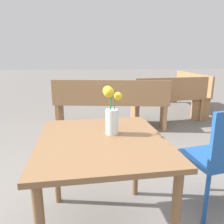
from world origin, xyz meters
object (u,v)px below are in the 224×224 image
object	(u,v)px
flower_vase	(112,114)
bench_near	(111,102)
table_front	(102,153)
cafe_chair	(220,154)
bench_middle	(188,90)
bench_far	(169,99)

from	to	relation	value
flower_vase	bench_near	bearing A→B (deg)	85.08
table_front	bench_near	size ratio (longest dim) A/B	0.49
table_front	cafe_chair	size ratio (longest dim) A/B	1.10
bench_near	bench_middle	xyz separation A→B (m)	(1.88, 1.23, -0.00)
cafe_chair	bench_near	bearing A→B (deg)	106.88
table_front	cafe_chair	world-z (taller)	cafe_chair
flower_vase	cafe_chair	size ratio (longest dim) A/B	0.37
table_front	flower_vase	size ratio (longest dim) A/B	2.96
flower_vase	bench_middle	distance (m)	4.00
bench_near	bench_middle	bearing A→B (deg)	33.30
table_front	bench_far	distance (m)	2.91
bench_middle	bench_far	size ratio (longest dim) A/B	1.27
table_front	bench_far	xyz separation A→B (m)	(1.38, 2.56, -0.16)
table_front	cafe_chair	xyz separation A→B (m)	(0.90, 0.13, -0.11)
bench_middle	table_front	bearing A→B (deg)	-121.49
cafe_chair	bench_near	world-z (taller)	cafe_chair
flower_vase	bench_far	bearing A→B (deg)	62.26
flower_vase	cafe_chair	world-z (taller)	flower_vase
bench_middle	bench_far	distance (m)	1.19
cafe_chair	bench_middle	distance (m)	3.57
table_front	bench_far	world-z (taller)	bench_far
flower_vase	cafe_chair	bearing A→B (deg)	3.66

